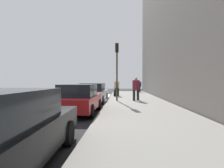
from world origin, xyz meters
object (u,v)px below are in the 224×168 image
(parked_car_black, at_px, (1,131))
(pedestrian_burgundy_coat, at_px, (136,88))
(parked_car_white, at_px, (94,93))
(rolling_suitcase, at_px, (115,93))
(traffic_light_pole, at_px, (117,62))
(pedestrian_navy_coat, at_px, (140,86))
(parked_car_red, at_px, (79,99))
(pedestrian_tan_coat, at_px, (117,87))

(parked_car_black, relative_size, pedestrian_burgundy_coat, 2.48)
(parked_car_black, height_order, parked_car_white, same)
(rolling_suitcase, bearing_deg, parked_car_black, 174.16)
(traffic_light_pole, bearing_deg, pedestrian_navy_coat, -13.95)
(parked_car_white, height_order, pedestrian_navy_coat, pedestrian_navy_coat)
(parked_car_red, distance_m, traffic_light_pole, 5.91)
(pedestrian_navy_coat, bearing_deg, traffic_light_pole, 166.05)
(pedestrian_tan_coat, relative_size, pedestrian_burgundy_coat, 0.92)
(parked_car_red, xyz_separation_m, pedestrian_tan_coat, (9.87, -1.75, 0.30))
(parked_car_red, xyz_separation_m, pedestrian_burgundy_coat, (5.37, -3.37, 0.38))
(parked_car_red, bearing_deg, parked_car_white, -0.15)
(parked_car_white, xyz_separation_m, rolling_suitcase, (4.27, -1.55, -0.30))
(pedestrian_burgundy_coat, relative_size, rolling_suitcase, 1.91)
(parked_car_black, distance_m, rolling_suitcase, 15.85)
(pedestrian_tan_coat, distance_m, pedestrian_navy_coat, 7.85)
(parked_car_white, height_order, rolling_suitcase, parked_car_white)
(parked_car_black, relative_size, pedestrian_tan_coat, 2.69)
(pedestrian_navy_coat, bearing_deg, parked_car_white, 157.81)
(pedestrian_navy_coat, xyz_separation_m, rolling_suitcase, (-7.57, 3.28, -0.57))
(traffic_light_pole, bearing_deg, parked_car_black, 170.42)
(parked_car_white, relative_size, pedestrian_tan_coat, 2.84)
(pedestrian_burgundy_coat, distance_m, pedestrian_navy_coat, 11.81)
(pedestrian_burgundy_coat, xyz_separation_m, pedestrian_navy_coat, (11.71, -1.48, -0.10))
(parked_car_red, xyz_separation_m, rolling_suitcase, (9.52, -1.56, -0.30))
(pedestrian_burgundy_coat, distance_m, traffic_light_pole, 2.54)
(parked_car_white, xyz_separation_m, pedestrian_navy_coat, (11.84, -4.83, 0.27))
(parked_car_black, bearing_deg, pedestrian_tan_coat, -6.37)
(parked_car_black, bearing_deg, traffic_light_pole, -9.58)
(pedestrian_tan_coat, relative_size, traffic_light_pole, 0.38)
(parked_car_black, height_order, parked_car_red, same)
(pedestrian_tan_coat, distance_m, rolling_suitcase, 0.72)
(pedestrian_navy_coat, bearing_deg, rolling_suitcase, 156.57)
(parked_car_black, xyz_separation_m, pedestrian_burgundy_coat, (11.62, -3.42, 0.37))
(parked_car_black, distance_m, parked_car_red, 6.25)
(pedestrian_navy_coat, relative_size, traffic_light_pole, 0.37)
(pedestrian_navy_coat, distance_m, traffic_light_pole, 12.56)
(parked_car_white, relative_size, pedestrian_navy_coat, 2.94)
(pedestrian_navy_coat, distance_m, rolling_suitcase, 8.27)
(parked_car_red, xyz_separation_m, parked_car_white, (5.24, -0.01, 0.00))
(pedestrian_tan_coat, bearing_deg, rolling_suitcase, 152.28)
(parked_car_black, height_order, pedestrian_burgundy_coat, pedestrian_burgundy_coat)
(parked_car_black, distance_m, pedestrian_burgundy_coat, 12.12)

